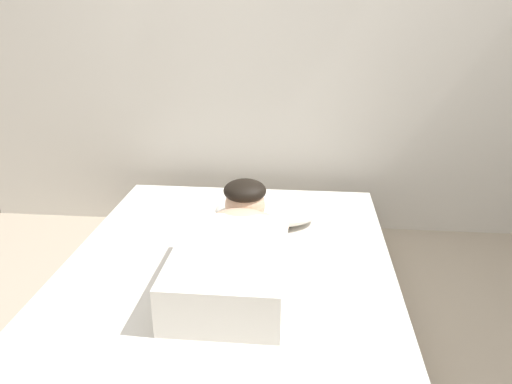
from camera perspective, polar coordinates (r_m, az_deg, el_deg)
name	(u,v)px	position (r m, az deg, el deg)	size (l,w,h in m)	color
ground_plane	(278,384)	(2.03, 2.50, -21.09)	(11.91, 11.91, 0.00)	tan
back_wall	(296,21)	(2.99, 4.57, 18.96)	(3.95, 0.12, 2.50)	silver
bed	(225,309)	(2.15, -3.55, -13.18)	(1.44, 2.07, 0.31)	gray
pillow	(266,211)	(2.51, 1.19, -2.21)	(0.52, 0.32, 0.11)	white
person_lying	(235,249)	(2.04, -2.45, -6.48)	(0.43, 0.92, 0.27)	silver
coffee_cup	(268,224)	(2.41, 1.41, -3.73)	(0.12, 0.09, 0.07)	teal
cell_phone	(173,271)	(2.11, -9.45, -8.91)	(0.07, 0.14, 0.01)	black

